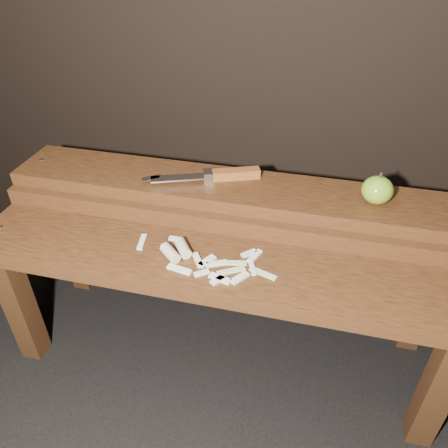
% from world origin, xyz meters
% --- Properties ---
extents(ground, '(60.00, 60.00, 0.00)m').
position_xyz_m(ground, '(0.00, 0.00, 0.00)').
color(ground, black).
extents(bench_front_tier, '(1.20, 0.20, 0.42)m').
position_xyz_m(bench_front_tier, '(0.00, -0.06, 0.35)').
color(bench_front_tier, '#311A0C').
rests_on(bench_front_tier, ground).
extents(bench_rear_tier, '(1.20, 0.21, 0.50)m').
position_xyz_m(bench_rear_tier, '(0.00, 0.17, 0.41)').
color(bench_rear_tier, '#311A0C').
rests_on(bench_rear_tier, ground).
extents(apple, '(0.07, 0.07, 0.08)m').
position_xyz_m(apple, '(0.35, 0.17, 0.53)').
color(apple, olive).
rests_on(apple, bench_rear_tier).
extents(knife, '(0.30, 0.13, 0.03)m').
position_xyz_m(knife, '(-0.04, 0.19, 0.51)').
color(knife, brown).
rests_on(knife, bench_rear_tier).
extents(apple_scraps, '(0.35, 0.14, 0.03)m').
position_xyz_m(apple_scraps, '(-0.04, -0.05, 0.43)').
color(apple_scraps, beige).
rests_on(apple_scraps, bench_front_tier).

